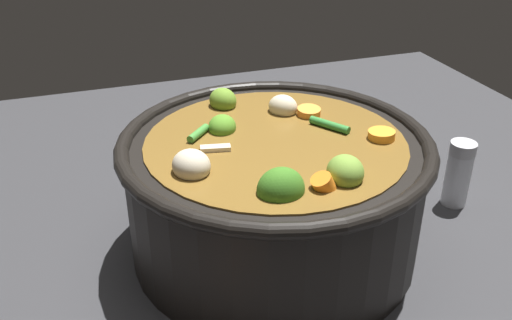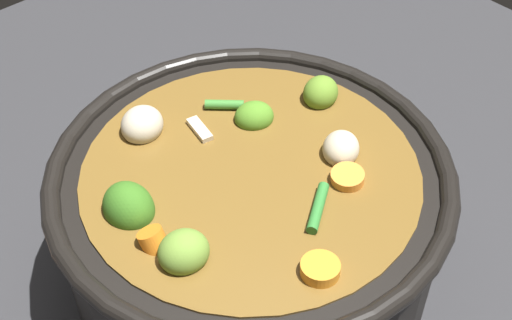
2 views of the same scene
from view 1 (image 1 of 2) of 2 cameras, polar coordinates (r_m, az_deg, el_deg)
ground_plane at (r=0.65m, az=1.75°, el=-8.47°), size 1.10×1.10×0.00m
cooking_pot at (r=0.61m, az=1.84°, el=-3.08°), size 0.32×0.32×0.15m
salt_shaker at (r=0.74m, az=19.55°, el=-1.27°), size 0.03×0.03×0.08m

